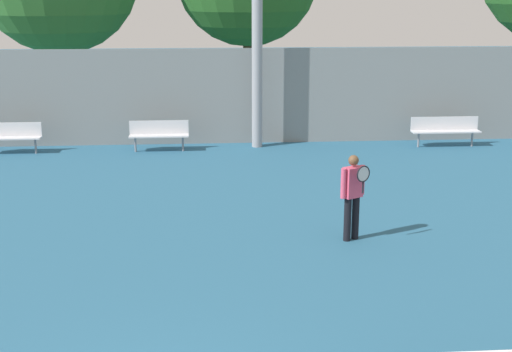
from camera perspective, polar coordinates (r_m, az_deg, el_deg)
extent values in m
cylinder|color=black|center=(13.59, 7.33, -3.46)|extent=(0.14, 0.14, 0.85)
cylinder|color=black|center=(13.72, 7.96, -3.31)|extent=(0.14, 0.14, 0.85)
cube|color=#DB4C6B|center=(13.45, 7.75, -0.49)|extent=(0.41, 0.35, 0.58)
cylinder|color=#DB4C6B|center=(13.30, 7.01, -0.60)|extent=(0.10, 0.10, 0.57)
cylinder|color=#DB4C6B|center=(13.60, 8.48, -0.31)|extent=(0.10, 0.10, 0.57)
sphere|color=brown|center=(13.34, 7.81, 1.25)|extent=(0.20, 0.20, 0.20)
cylinder|color=black|center=(13.26, 8.54, -0.90)|extent=(0.03, 0.03, 0.22)
torus|color=black|center=(13.19, 8.59, 0.16)|extent=(0.28, 0.18, 0.31)
cylinder|color=silver|center=(13.19, 8.59, 0.16)|extent=(0.23, 0.14, 0.27)
cube|color=silver|center=(22.14, 14.95, 3.45)|extent=(2.06, 0.40, 0.04)
cylinder|color=gray|center=(21.93, 12.87, 2.83)|extent=(0.06, 0.06, 0.44)
cylinder|color=gray|center=(22.47, 16.90, 2.85)|extent=(0.06, 0.06, 0.44)
cube|color=silver|center=(22.27, 14.84, 4.10)|extent=(2.06, 0.04, 0.40)
cube|color=silver|center=(21.65, -19.01, 2.88)|extent=(1.69, 0.40, 0.04)
cylinder|color=gray|center=(21.53, -17.22, 2.31)|extent=(0.06, 0.06, 0.44)
cube|color=silver|center=(21.77, -18.94, 3.55)|extent=(1.69, 0.04, 0.40)
cube|color=silver|center=(20.97, -7.77, 3.20)|extent=(1.72, 0.40, 0.04)
cylinder|color=gray|center=(21.07, -9.62, 2.51)|extent=(0.06, 0.06, 0.44)
cylinder|color=gray|center=(20.98, -5.87, 2.60)|extent=(0.06, 0.06, 0.44)
cube|color=silver|center=(21.10, -7.77, 3.88)|extent=(1.72, 0.04, 0.40)
cube|color=gray|center=(21.76, -6.07, 6.31)|extent=(28.29, 0.06, 2.89)
cylinder|color=brown|center=(28.16, -15.09, 7.77)|extent=(0.35, 0.35, 2.81)
cylinder|color=brown|center=(28.04, -0.68, 8.41)|extent=(0.34, 0.34, 2.97)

